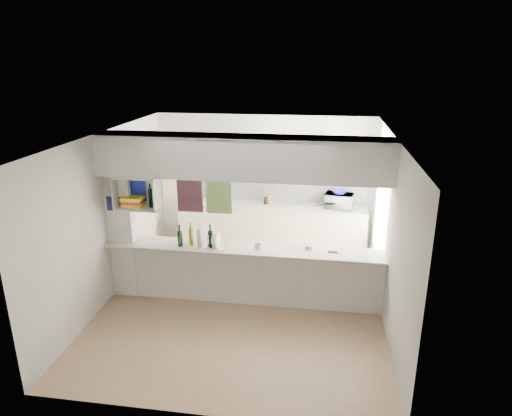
% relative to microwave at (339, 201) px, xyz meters
% --- Properties ---
extents(floor, '(4.80, 4.80, 0.00)m').
position_rel_microwave_xyz_m(floor, '(-1.47, -2.11, -1.06)').
color(floor, '#9E795B').
rests_on(floor, ground).
extents(ceiling, '(4.80, 4.80, 0.00)m').
position_rel_microwave_xyz_m(ceiling, '(-1.47, -2.11, 1.54)').
color(ceiling, white).
rests_on(ceiling, wall_back).
extents(wall_back, '(4.20, 0.00, 4.20)m').
position_rel_microwave_xyz_m(wall_back, '(-1.47, 0.29, 0.24)').
color(wall_back, silver).
rests_on(wall_back, floor).
extents(wall_left, '(0.00, 4.80, 4.80)m').
position_rel_microwave_xyz_m(wall_left, '(-3.57, -2.11, 0.24)').
color(wall_left, silver).
rests_on(wall_left, floor).
extents(wall_right, '(0.00, 4.80, 4.80)m').
position_rel_microwave_xyz_m(wall_right, '(0.63, -2.11, 0.24)').
color(wall_right, silver).
rests_on(wall_right, floor).
extents(servery_partition, '(4.20, 0.50, 2.60)m').
position_rel_microwave_xyz_m(servery_partition, '(-1.64, -2.11, 0.60)').
color(servery_partition, silver).
rests_on(servery_partition, floor).
extents(cubby_shelf, '(0.65, 0.35, 0.50)m').
position_rel_microwave_xyz_m(cubby_shelf, '(-3.04, -2.17, 0.65)').
color(cubby_shelf, white).
rests_on(cubby_shelf, bulkhead).
extents(kitchen_run, '(3.60, 0.63, 2.24)m').
position_rel_microwave_xyz_m(kitchen_run, '(-1.31, 0.03, -0.24)').
color(kitchen_run, beige).
rests_on(kitchen_run, floor).
extents(microwave, '(0.56, 0.43, 0.28)m').
position_rel_microwave_xyz_m(microwave, '(0.00, 0.00, 0.00)').
color(microwave, white).
rests_on(microwave, bench_top).
extents(bowl, '(0.26, 0.26, 0.06)m').
position_rel_microwave_xyz_m(bowl, '(-0.01, -0.03, 0.17)').
color(bowl, navy).
rests_on(bowl, microwave).
extents(dish_rack, '(0.45, 0.37, 0.21)m').
position_rel_microwave_xyz_m(dish_rack, '(-1.87, -2.10, -0.06)').
color(dish_rack, silver).
rests_on(dish_rack, breakfast_bar).
extents(cup, '(0.12, 0.12, 0.09)m').
position_rel_microwave_xyz_m(cup, '(-1.23, -2.19, -0.08)').
color(cup, white).
rests_on(cup, dish_rack).
extents(wine_bottles, '(0.53, 0.16, 0.38)m').
position_rel_microwave_xyz_m(wine_bottles, '(-2.19, -2.15, -0.01)').
color(wine_bottles, black).
rests_on(wine_bottles, breakfast_bar).
extents(plastic_tubs, '(0.48, 0.17, 0.06)m').
position_rel_microwave_xyz_m(plastic_tubs, '(-0.45, -2.02, -0.11)').
color(plastic_tubs, silver).
rests_on(plastic_tubs, breakfast_bar).
extents(utensil_jar, '(0.09, 0.09, 0.13)m').
position_rel_microwave_xyz_m(utensil_jar, '(-1.39, 0.04, -0.08)').
color(utensil_jar, black).
rests_on(utensil_jar, bench_top).
extents(knife_block, '(0.11, 0.10, 0.19)m').
position_rel_microwave_xyz_m(knife_block, '(-1.34, 0.07, -0.05)').
color(knife_block, brown).
rests_on(knife_block, bench_top).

